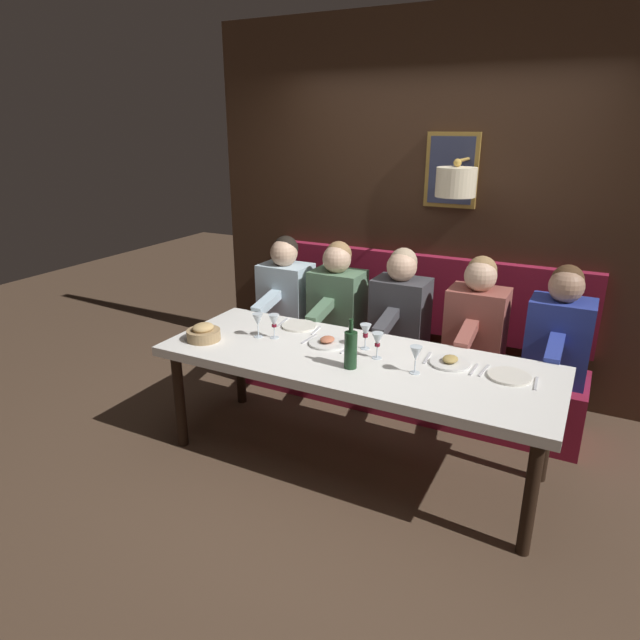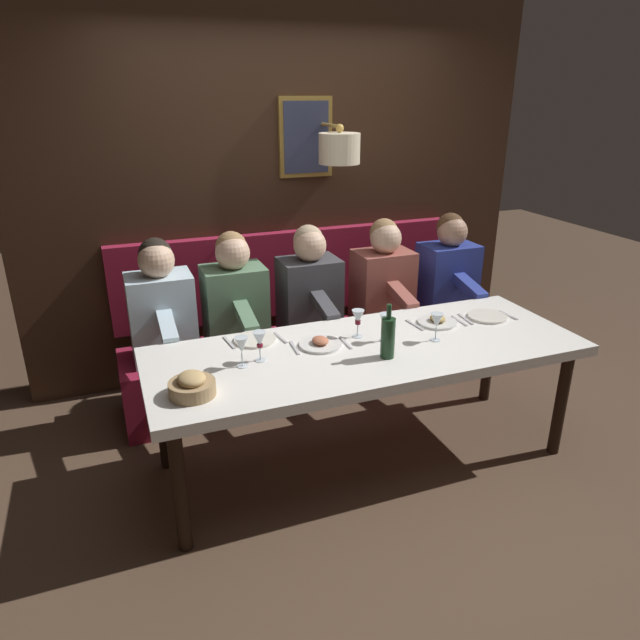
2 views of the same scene
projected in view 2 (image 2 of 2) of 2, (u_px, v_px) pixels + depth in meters
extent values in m
plane|color=#4C3828|center=(364.00, 458.00, 3.47)|extent=(12.00, 12.00, 0.00)
cube|color=silver|center=(367.00, 352.00, 3.20)|extent=(0.90, 2.43, 0.06)
cylinder|color=black|center=(561.00, 403.00, 3.41)|extent=(0.07, 0.07, 0.68)
cylinder|color=black|center=(180.00, 490.00, 2.67)|extent=(0.07, 0.07, 0.68)
cylinder|color=black|center=(489.00, 356.00, 4.01)|extent=(0.07, 0.07, 0.68)
cylinder|color=black|center=(162.00, 416.00, 3.27)|extent=(0.07, 0.07, 0.68)
cube|color=maroon|center=(313.00, 364.00, 4.16)|extent=(0.52, 2.63, 0.45)
cube|color=#382316|center=(284.00, 180.00, 4.21)|extent=(0.10, 3.83, 2.90)
cube|color=maroon|center=(290.00, 272.00, 4.39)|extent=(0.10, 2.63, 0.64)
cube|color=olive|center=(305.00, 137.00, 4.09)|extent=(0.04, 0.40, 0.55)
cube|color=#2D334C|center=(306.00, 138.00, 4.07)|extent=(0.01, 0.34, 0.49)
cylinder|color=#B78E3D|center=(330.00, 125.00, 3.96)|extent=(0.35, 0.02, 0.02)
cylinder|color=beige|center=(339.00, 149.00, 3.86)|extent=(0.28, 0.28, 0.20)
sphere|color=#B78E3D|center=(340.00, 128.00, 3.81)|extent=(0.06, 0.06, 0.06)
cube|color=#283893|center=(446.00, 281.00, 4.32)|extent=(0.30, 0.40, 0.56)
sphere|color=#A37A60|center=(452.00, 232.00, 4.17)|extent=(0.22, 0.22, 0.22)
sphere|color=#4C331E|center=(450.00, 227.00, 4.18)|extent=(0.20, 0.20, 0.20)
cube|color=#283893|center=(469.00, 287.00, 4.06)|extent=(0.33, 0.09, 0.14)
cube|color=#934C42|center=(382.00, 289.00, 4.15)|extent=(0.30, 0.40, 0.56)
sphere|color=#D1A889|center=(386.00, 238.00, 3.99)|extent=(0.22, 0.22, 0.22)
sphere|color=#937047|center=(384.00, 233.00, 4.00)|extent=(0.20, 0.20, 0.20)
cube|color=#934C42|center=(402.00, 296.00, 3.88)|extent=(0.33, 0.09, 0.14)
cube|color=#3D3D42|center=(309.00, 298.00, 3.96)|extent=(0.30, 0.40, 0.56)
sphere|color=#D1A889|center=(310.00, 246.00, 3.80)|extent=(0.22, 0.22, 0.22)
sphere|color=tan|center=(308.00, 240.00, 3.82)|extent=(0.20, 0.20, 0.20)
cube|color=#3D3D42|center=(325.00, 307.00, 3.69)|extent=(0.33, 0.09, 0.14)
cube|color=#567A5B|center=(235.00, 308.00, 3.79)|extent=(0.30, 0.40, 0.56)
sphere|color=#D1A889|center=(233.00, 253.00, 3.63)|extent=(0.22, 0.22, 0.22)
sphere|color=#937047|center=(231.00, 247.00, 3.64)|extent=(0.20, 0.20, 0.20)
cube|color=#567A5B|center=(246.00, 317.00, 3.52)|extent=(0.33, 0.09, 0.14)
cube|color=silver|center=(162.00, 317.00, 3.63)|extent=(0.30, 0.40, 0.56)
sphere|color=#D1A889|center=(156.00, 260.00, 3.47)|extent=(0.22, 0.22, 0.22)
sphere|color=black|center=(155.00, 254.00, 3.49)|extent=(0.20, 0.20, 0.20)
cube|color=silver|center=(167.00, 328.00, 3.37)|extent=(0.33, 0.09, 0.14)
cylinder|color=silver|center=(255.00, 339.00, 3.27)|extent=(0.24, 0.24, 0.01)
cube|color=silver|center=(280.00, 338.00, 3.30)|extent=(0.17, 0.03, 0.01)
cube|color=silver|center=(229.00, 342.00, 3.24)|extent=(0.18, 0.04, 0.01)
cylinder|color=silver|center=(437.00, 322.00, 3.51)|extent=(0.24, 0.24, 0.01)
ellipsoid|color=#AD8E4C|center=(438.00, 318.00, 3.50)|extent=(0.11, 0.09, 0.04)
cube|color=silver|center=(459.00, 321.00, 3.54)|extent=(0.17, 0.02, 0.01)
cube|color=silver|center=(415.00, 325.00, 3.48)|extent=(0.18, 0.03, 0.01)
cylinder|color=silver|center=(487.00, 316.00, 3.60)|extent=(0.24, 0.24, 0.01)
cube|color=silver|center=(508.00, 315.00, 3.63)|extent=(0.17, 0.02, 0.01)
cube|color=silver|center=(466.00, 319.00, 3.57)|extent=(0.18, 0.03, 0.01)
cylinder|color=silver|center=(320.00, 345.00, 3.20)|extent=(0.24, 0.24, 0.01)
ellipsoid|color=#B76647|center=(320.00, 340.00, 3.19)|extent=(0.11, 0.09, 0.04)
cube|color=silver|center=(346.00, 343.00, 3.23)|extent=(0.17, 0.02, 0.01)
cube|color=silver|center=(295.00, 348.00, 3.17)|extent=(0.18, 0.03, 0.01)
cylinder|color=silver|center=(385.00, 340.00, 3.27)|extent=(0.06, 0.06, 0.00)
cylinder|color=silver|center=(385.00, 334.00, 3.26)|extent=(0.01, 0.01, 0.07)
cone|color=silver|center=(386.00, 321.00, 3.23)|extent=(0.07, 0.07, 0.08)
cylinder|color=maroon|center=(385.00, 326.00, 3.24)|extent=(0.03, 0.03, 0.02)
cylinder|color=silver|center=(260.00, 360.00, 3.03)|extent=(0.06, 0.06, 0.00)
cylinder|color=silver|center=(260.00, 353.00, 3.02)|extent=(0.01, 0.01, 0.07)
cone|color=silver|center=(260.00, 339.00, 2.99)|extent=(0.07, 0.07, 0.08)
cylinder|color=maroon|center=(260.00, 345.00, 3.00)|extent=(0.03, 0.03, 0.02)
cylinder|color=silver|center=(435.00, 340.00, 3.27)|extent=(0.06, 0.06, 0.00)
cylinder|color=silver|center=(436.00, 334.00, 3.26)|extent=(0.01, 0.01, 0.07)
cone|color=silver|center=(437.00, 321.00, 3.23)|extent=(0.07, 0.07, 0.08)
cylinder|color=silver|center=(357.00, 336.00, 3.32)|extent=(0.06, 0.06, 0.00)
cylinder|color=silver|center=(358.00, 330.00, 3.31)|extent=(0.01, 0.01, 0.07)
cone|color=silver|center=(358.00, 317.00, 3.28)|extent=(0.07, 0.07, 0.08)
cylinder|color=maroon|center=(358.00, 322.00, 3.29)|extent=(0.03, 0.03, 0.03)
cylinder|color=silver|center=(243.00, 366.00, 2.97)|extent=(0.06, 0.06, 0.00)
cylinder|color=silver|center=(242.00, 359.00, 2.95)|extent=(0.01, 0.01, 0.07)
cone|color=silver|center=(241.00, 345.00, 2.92)|extent=(0.07, 0.07, 0.08)
cylinder|color=#19381E|center=(388.00, 338.00, 3.03)|extent=(0.08, 0.08, 0.22)
cylinder|color=#19381E|center=(389.00, 312.00, 2.97)|extent=(0.03, 0.03, 0.08)
cylinder|color=#9E7F56|center=(192.00, 388.00, 2.68)|extent=(0.22, 0.22, 0.07)
ellipsoid|color=tan|center=(191.00, 379.00, 2.66)|extent=(0.15, 0.13, 0.06)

